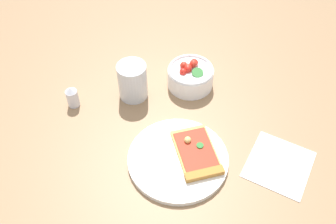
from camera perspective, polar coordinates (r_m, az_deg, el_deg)
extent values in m
plane|color=#93704C|center=(0.93, -0.05, -6.31)|extent=(2.40, 2.40, 0.00)
cylinder|color=white|center=(0.91, 1.54, -7.20)|extent=(0.24, 0.24, 0.01)
cube|color=#E5B256|center=(0.91, 4.31, -6.19)|extent=(0.14, 0.17, 0.01)
cube|color=#B77A33|center=(0.87, 5.61, -9.39)|extent=(0.09, 0.05, 0.01)
cube|color=#B22D19|center=(0.91, 4.33, -5.99)|extent=(0.12, 0.15, 0.00)
sphere|color=#EAD172|center=(0.92, 3.02, -4.28)|extent=(0.02, 0.02, 0.02)
cylinder|color=#2D722D|center=(0.91, 4.91, -5.11)|extent=(0.02, 0.02, 0.00)
cylinder|color=white|center=(1.07, 3.44, 5.31)|extent=(0.13, 0.13, 0.06)
torus|color=white|center=(1.05, 3.52, 6.53)|extent=(0.13, 0.13, 0.01)
sphere|color=red|center=(1.05, 3.05, 6.77)|extent=(0.02, 0.02, 0.02)
sphere|color=red|center=(1.06, 4.03, 7.52)|extent=(0.02, 0.02, 0.02)
sphere|color=red|center=(1.04, 2.32, 6.16)|extent=(0.02, 0.02, 0.02)
sphere|color=red|center=(1.05, 3.91, 7.39)|extent=(0.02, 0.02, 0.02)
sphere|color=red|center=(1.04, 3.06, 6.57)|extent=(0.02, 0.02, 0.02)
sphere|color=red|center=(1.05, 2.41, 7.13)|extent=(0.02, 0.02, 0.02)
cylinder|color=#2D722D|center=(1.04, 4.54, 6.01)|extent=(0.04, 0.04, 0.01)
cylinder|color=silver|center=(1.02, -5.44, 4.75)|extent=(0.08, 0.08, 0.11)
cylinder|color=black|center=(1.03, -5.43, 4.65)|extent=(0.07, 0.07, 0.10)
cube|color=white|center=(0.94, 16.64, -7.90)|extent=(0.19, 0.19, 0.00)
cylinder|color=silver|center=(1.04, -14.36, 2.07)|extent=(0.03, 0.03, 0.05)
cone|color=silver|center=(1.02, -14.70, 3.29)|extent=(0.03, 0.03, 0.01)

